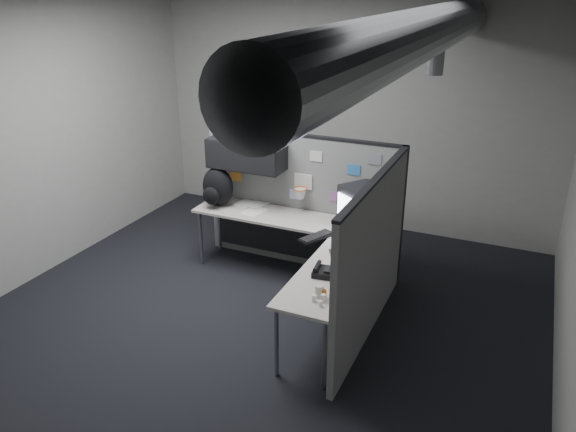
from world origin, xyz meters
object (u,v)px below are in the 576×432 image
at_px(desk, 300,239).
at_px(phone, 323,271).
at_px(monitor, 364,207).
at_px(backpack, 217,187).
at_px(keyboard, 316,237).

xyz_separation_m(desk, phone, (0.59, -0.85, 0.15)).
height_order(monitor, backpack, monitor).
relative_size(keyboard, phone, 1.95).
bearing_deg(keyboard, desk, 130.79).
height_order(monitor, keyboard, monitor).
relative_size(monitor, phone, 2.64).
height_order(desk, phone, phone).
bearing_deg(monitor, backpack, 171.42).
bearing_deg(backpack, monitor, 22.71).
bearing_deg(monitor, desk, -163.86).
relative_size(phone, backpack, 0.47).
bearing_deg(monitor, keyboard, -140.69).
bearing_deg(keyboard, backpack, 143.83).
distance_m(phone, backpack, 2.09).
xyz_separation_m(phone, backpack, (-1.77, 1.10, 0.20)).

